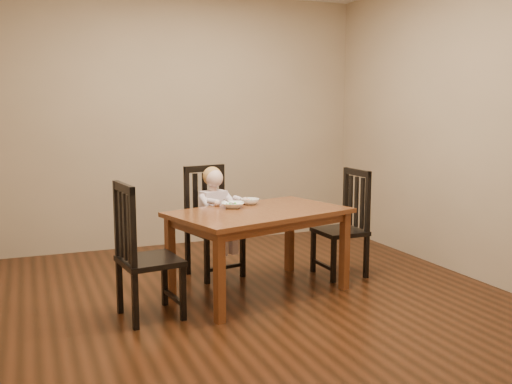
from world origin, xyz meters
name	(u,v)px	position (x,y,z in m)	size (l,w,h in m)	color
room	(251,126)	(0.00, 0.00, 1.35)	(4.01, 4.01, 2.71)	#3C1B0C
dining_table	(259,220)	(0.10, 0.07, 0.60)	(1.53, 1.15, 0.68)	#4B2211
chair_child	(212,223)	(-0.09, 0.73, 0.47)	(0.50, 0.49, 0.98)	black
chair_left	(143,254)	(-0.87, -0.13, 0.47)	(0.45, 0.47, 0.98)	black
chair_right	(344,225)	(1.01, 0.28, 0.45)	(0.40, 0.42, 0.95)	black
toddler	(215,210)	(-0.08, 0.68, 0.60)	(0.30, 0.37, 0.51)	silver
bowl_peas	(233,205)	(-0.06, 0.25, 0.70)	(0.19, 0.19, 0.05)	white
bowl_veg	(250,202)	(0.14, 0.36, 0.71)	(0.15, 0.15, 0.05)	white
fork	(230,203)	(-0.09, 0.22, 0.73)	(0.08, 0.10, 0.05)	silver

